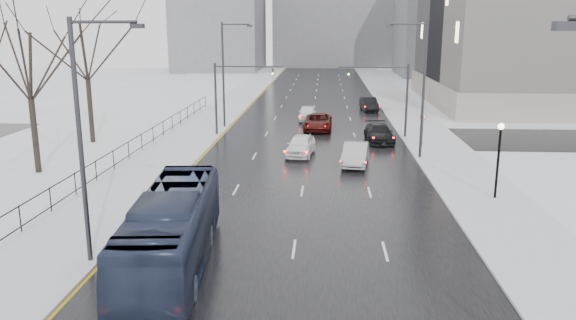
% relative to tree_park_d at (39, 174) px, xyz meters
% --- Properties ---
extents(road, '(16.00, 150.00, 0.04)m').
position_rel_tree_park_d_xyz_m(road, '(17.80, 26.00, 0.02)').
color(road, black).
rests_on(road, ground).
extents(cross_road, '(130.00, 10.00, 0.04)m').
position_rel_tree_park_d_xyz_m(cross_road, '(17.80, 14.00, 0.02)').
color(cross_road, black).
rests_on(cross_road, ground).
extents(sidewalk_left, '(5.00, 150.00, 0.16)m').
position_rel_tree_park_d_xyz_m(sidewalk_left, '(7.30, 26.00, 0.08)').
color(sidewalk_left, silver).
rests_on(sidewalk_left, ground).
extents(sidewalk_right, '(5.00, 150.00, 0.16)m').
position_rel_tree_park_d_xyz_m(sidewalk_right, '(28.30, 26.00, 0.08)').
color(sidewalk_right, silver).
rests_on(sidewalk_right, ground).
extents(park_strip, '(14.00, 150.00, 0.12)m').
position_rel_tree_park_d_xyz_m(park_strip, '(-2.20, 26.00, 0.06)').
color(park_strip, white).
rests_on(park_strip, ground).
extents(tree_park_d, '(8.75, 8.75, 12.50)m').
position_rel_tree_park_d_xyz_m(tree_park_d, '(0.00, 0.00, 0.00)').
color(tree_park_d, black).
rests_on(tree_park_d, ground).
extents(tree_park_e, '(9.45, 9.45, 13.50)m').
position_rel_tree_park_d_xyz_m(tree_park_e, '(-0.40, 10.00, 0.00)').
color(tree_park_e, black).
rests_on(tree_park_e, ground).
extents(iron_fence, '(0.06, 70.00, 1.30)m').
position_rel_tree_park_d_xyz_m(iron_fence, '(4.80, -4.00, 0.91)').
color(iron_fence, black).
rests_on(iron_fence, sidewalk_left).
extents(streetlight_r_mid, '(2.95, 0.25, 10.00)m').
position_rel_tree_park_d_xyz_m(streetlight_r_mid, '(25.97, 6.00, 5.62)').
color(streetlight_r_mid, '#2D2D33').
rests_on(streetlight_r_mid, ground).
extents(streetlight_l_near, '(2.95, 0.25, 10.00)m').
position_rel_tree_park_d_xyz_m(streetlight_l_near, '(9.63, -14.00, 5.62)').
color(streetlight_l_near, '#2D2D33').
rests_on(streetlight_l_near, ground).
extents(streetlight_l_far, '(2.95, 0.25, 10.00)m').
position_rel_tree_park_d_xyz_m(streetlight_l_far, '(9.63, 18.00, 5.62)').
color(streetlight_l_far, '#2D2D33').
rests_on(streetlight_l_far, ground).
extents(lamppost_r_mid, '(0.36, 0.36, 4.28)m').
position_rel_tree_park_d_xyz_m(lamppost_r_mid, '(28.80, -4.00, 2.94)').
color(lamppost_r_mid, black).
rests_on(lamppost_r_mid, sidewalk_right).
extents(mast_signal_right, '(6.10, 0.33, 6.50)m').
position_rel_tree_park_d_xyz_m(mast_signal_right, '(25.13, 14.00, 4.11)').
color(mast_signal_right, '#2D2D33').
rests_on(mast_signal_right, ground).
extents(mast_signal_left, '(6.10, 0.33, 6.50)m').
position_rel_tree_park_d_xyz_m(mast_signal_left, '(10.47, 14.00, 4.11)').
color(mast_signal_left, '#2D2D33').
rests_on(mast_signal_left, ground).
extents(no_uturn_sign, '(0.60, 0.06, 2.70)m').
position_rel_tree_park_d_xyz_m(no_uturn_sign, '(27.00, 10.00, 2.30)').
color(no_uturn_sign, '#2D2D33').
rests_on(no_uturn_sign, sidewalk_right).
extents(bldg_far_right, '(24.00, 20.00, 22.00)m').
position_rel_tree_park_d_xyz_m(bldg_far_right, '(45.80, 81.00, 11.00)').
color(bldg_far_right, slate).
rests_on(bldg_far_right, ground).
extents(bldg_far_left, '(18.00, 22.00, 28.00)m').
position_rel_tree_park_d_xyz_m(bldg_far_left, '(-4.20, 91.00, 14.00)').
color(bldg_far_left, slate).
rests_on(bldg_far_left, ground).
extents(bldg_far_center, '(30.00, 18.00, 18.00)m').
position_rel_tree_park_d_xyz_m(bldg_far_center, '(21.80, 106.00, 9.00)').
color(bldg_far_center, slate).
rests_on(bldg_far_center, ground).
extents(bus, '(3.67, 11.58, 3.17)m').
position_rel_tree_park_d_xyz_m(bus, '(13.00, -14.21, 1.63)').
color(bus, '#26304B').
rests_on(bus, road).
extents(sedan_center_near, '(2.43, 4.83, 1.58)m').
position_rel_tree_park_d_xyz_m(sedan_center_near, '(17.30, 6.48, 0.83)').
color(sedan_center_near, white).
rests_on(sedan_center_near, road).
extents(sedan_right_near, '(2.27, 4.96, 1.58)m').
position_rel_tree_park_d_xyz_m(sedan_right_near, '(21.30, 3.71, 0.83)').
color(sedan_right_near, '#A9AAAD').
rests_on(sedan_right_near, road).
extents(sedan_right_cross, '(2.74, 5.62, 1.54)m').
position_rel_tree_park_d_xyz_m(sedan_right_cross, '(18.46, 17.28, 0.81)').
color(sedan_right_cross, '#440E0B').
rests_on(sedan_right_cross, road).
extents(sedan_right_far, '(2.49, 5.31, 1.50)m').
position_rel_tree_park_d_xyz_m(sedan_right_far, '(23.73, 12.05, 0.79)').
color(sedan_right_far, black).
rests_on(sedan_right_far, road).
extents(sedan_center_far, '(1.97, 4.59, 1.54)m').
position_rel_tree_park_d_xyz_m(sedan_center_far, '(17.30, 22.76, 0.81)').
color(sedan_center_far, white).
rests_on(sedan_center_far, road).
extents(sedan_right_distant, '(2.07, 4.76, 1.52)m').
position_rel_tree_park_d_xyz_m(sedan_right_distant, '(24.24, 30.26, 0.80)').
color(sedan_right_distant, black).
rests_on(sedan_right_distant, road).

